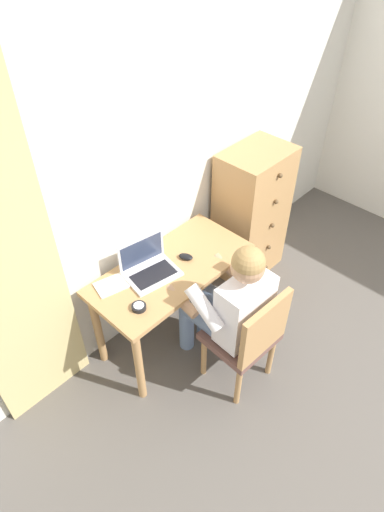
{
  "coord_description": "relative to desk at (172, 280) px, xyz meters",
  "views": [
    {
      "loc": [
        -1.81,
        0.3,
        2.74
      ],
      "look_at": [
        -0.29,
        1.76,
        0.82
      ],
      "focal_mm": 30.39,
      "sensor_mm": 36.0,
      "label": 1
    }
  ],
  "objects": [
    {
      "name": "desk",
      "position": [
        0.0,
        0.0,
        0.0
      ],
      "size": [
        1.15,
        0.55,
        0.72
      ],
      "color": "tan",
      "rests_on": "ground_plane"
    },
    {
      "name": "curtain_panel",
      "position": [
        -0.93,
        0.27,
        0.5
      ],
      "size": [
        0.61,
        0.03,
        2.21
      ],
      "primitive_type": "cube",
      "color": "#CCB77A",
      "rests_on": "ground_plane"
    },
    {
      "name": "notebook_pad",
      "position": [
        -0.38,
        0.15,
        0.13
      ],
      "size": [
        0.24,
        0.2,
        0.01
      ],
      "primitive_type": "cube",
      "rotation": [
        0.0,
        0.0,
        -0.25
      ],
      "color": "silver",
      "rests_on": "desk"
    },
    {
      "name": "computer_mouse",
      "position": [
        0.13,
        -0.01,
        0.14
      ],
      "size": [
        0.1,
        0.12,
        0.03
      ],
      "primitive_type": "ellipsoid",
      "rotation": [
        0.0,
        0.0,
        0.42
      ],
      "color": "black",
      "rests_on": "desk"
    },
    {
      "name": "desk_clock",
      "position": [
        -0.39,
        -0.12,
        0.13
      ],
      "size": [
        0.09,
        0.09,
        0.03
      ],
      "color": "black",
      "rests_on": "desk"
    },
    {
      "name": "dresser",
      "position": [
        1.0,
        0.08,
        -0.02
      ],
      "size": [
        0.57,
        0.43,
        1.16
      ],
      "color": "tan",
      "rests_on": "ground_plane"
    },
    {
      "name": "wall_back",
      "position": [
        0.39,
        0.34,
        0.65
      ],
      "size": [
        4.8,
        0.05,
        2.5
      ],
      "primitive_type": "cube",
      "color": "silver",
      "rests_on": "ground_plane"
    },
    {
      "name": "laptop",
      "position": [
        -0.13,
        0.07,
        0.17
      ],
      "size": [
        0.38,
        0.3,
        0.24
      ],
      "color": "silver",
      "rests_on": "desk"
    },
    {
      "name": "person_seated",
      "position": [
        0.07,
        -0.46,
        0.06
      ],
      "size": [
        0.54,
        0.6,
        1.19
      ],
      "color": "#6B84AD",
      "rests_on": "ground_plane"
    },
    {
      "name": "chair",
      "position": [
        0.06,
        -0.64,
        -0.12
      ],
      "size": [
        0.44,
        0.42,
        0.87
      ],
      "color": "brown",
      "rests_on": "ground_plane"
    }
  ]
}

